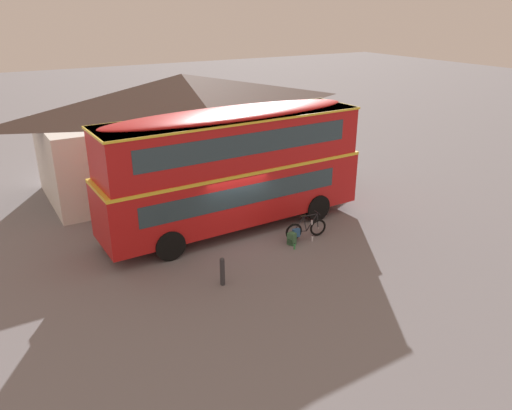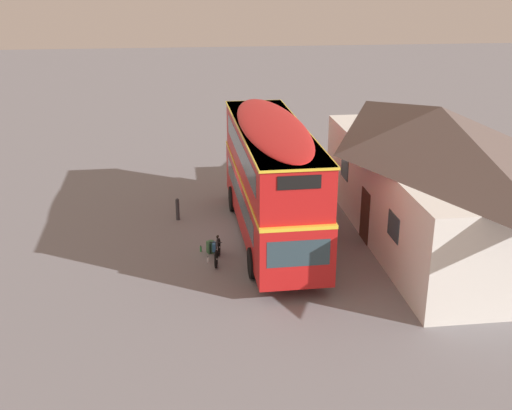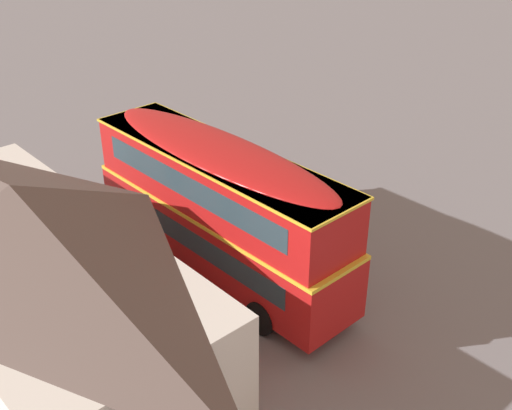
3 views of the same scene
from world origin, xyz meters
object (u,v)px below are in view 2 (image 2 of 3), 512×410
backpack_on_ground (211,246)px  water_bottle_clear_plastic (208,260)px  touring_bicycle (217,252)px  kerb_bollard (178,209)px  double_decker_bus (272,176)px  water_bottle_green_metal (201,249)px

backpack_on_ground → water_bottle_clear_plastic: backpack_on_ground is taller
touring_bicycle → backpack_on_ground: size_ratio=3.31×
water_bottle_clear_plastic → kerb_bollard: (-4.36, -1.12, 0.39)m
double_decker_bus → water_bottle_green_metal: (0.98, -2.85, -2.53)m
touring_bicycle → water_bottle_clear_plastic: (0.11, -0.35, -0.26)m
water_bottle_clear_plastic → touring_bicycle: bearing=107.7°
water_bottle_green_metal → water_bottle_clear_plastic: bearing=13.6°
touring_bicycle → kerb_bollard: (-4.25, -1.47, 0.13)m
touring_bicycle → water_bottle_clear_plastic: size_ratio=7.36×
double_decker_bus → kerb_bollard: (-2.40, -3.73, -2.15)m
backpack_on_ground → water_bottle_green_metal: 0.43m
double_decker_bus → backpack_on_ground: double_decker_bus is taller
water_bottle_green_metal → double_decker_bus: bearing=109.0°
touring_bicycle → water_bottle_green_metal: touring_bicycle is taller
backpack_on_ground → water_bottle_green_metal: backpack_on_ground is taller
kerb_bollard → water_bottle_green_metal: bearing=14.7°
touring_bicycle → kerb_bollard: touring_bicycle is taller
kerb_bollard → water_bottle_clear_plastic: bearing=14.4°
touring_bicycle → backpack_on_ground: bearing=-164.6°
touring_bicycle → kerb_bollard: bearing=-160.9°
water_bottle_green_metal → touring_bicycle: bearing=34.1°
water_bottle_green_metal → kerb_bollard: (-3.38, -0.89, 0.38)m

